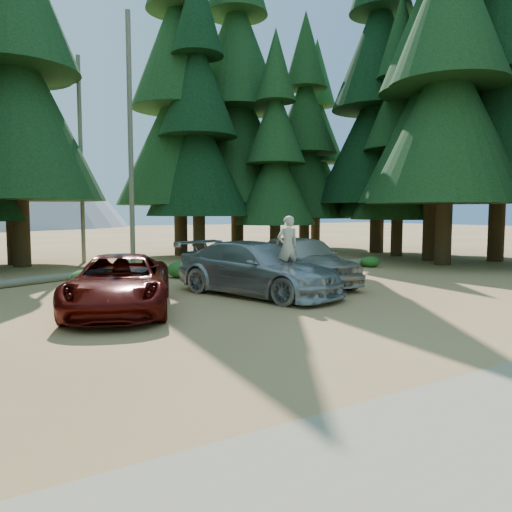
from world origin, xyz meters
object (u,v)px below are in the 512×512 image
object	(u,v)px
red_pickup	(120,283)
log_mid	(250,263)
frisbee_player	(288,246)
silver_minivan_center	(258,268)
silver_minivan_right	(302,260)
log_left	(47,279)
log_right	(327,266)

from	to	relation	value
red_pickup	log_mid	world-z (taller)	red_pickup
frisbee_player	log_mid	distance (m)	9.11
red_pickup	silver_minivan_center	size ratio (longest dim) A/B	0.93
silver_minivan_right	log_mid	size ratio (longest dim) A/B	1.47
frisbee_player	red_pickup	bearing A→B (deg)	1.78
frisbee_player	log_left	world-z (taller)	frisbee_player
red_pickup	log_mid	bearing A→B (deg)	64.33
silver_minivan_right	frisbee_player	size ratio (longest dim) A/B	2.89
log_mid	log_right	xyz separation A→B (m)	(1.97, -3.21, 0.04)
log_right	log_mid	bearing A→B (deg)	114.36
silver_minivan_center	silver_minivan_right	bearing A→B (deg)	3.67
red_pickup	log_right	xyz separation A→B (m)	(10.31, 4.24, -0.54)
frisbee_player	log_right	size ratio (longest dim) A/B	0.32
silver_minivan_center	red_pickup	bearing A→B (deg)	166.52
silver_minivan_center	log_right	bearing A→B (deg)	15.56
red_pickup	silver_minivan_center	xyz separation A→B (m)	(4.29, 0.31, 0.09)
log_mid	log_right	bearing A→B (deg)	-59.00
log_left	log_right	bearing A→B (deg)	-34.10
silver_minivan_center	log_right	size ratio (longest dim) A/B	1.00
log_left	log_mid	xyz separation A→B (m)	(9.03, 0.99, 0.00)
silver_minivan_center	log_right	world-z (taller)	silver_minivan_center
log_right	silver_minivan_center	bearing A→B (deg)	-154.05
red_pickup	log_left	world-z (taller)	red_pickup
silver_minivan_right	log_right	xyz separation A→B (m)	(3.63, 3.00, -0.69)
log_right	log_left	bearing A→B (deg)	161.44
red_pickup	silver_minivan_right	distance (m)	6.80
silver_minivan_center	frisbee_player	distance (m)	1.33
log_left	frisbee_player	bearing A→B (deg)	-76.28
silver_minivan_right	log_mid	bearing A→B (deg)	81.99
silver_minivan_center	silver_minivan_right	distance (m)	2.58
log_left	silver_minivan_right	bearing A→B (deg)	-57.98
log_right	silver_minivan_right	bearing A→B (deg)	-147.58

